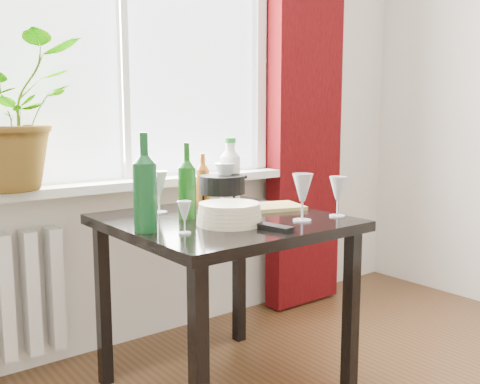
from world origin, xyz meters
TOP-DOWN VIEW (x-y plane):
  - window at (0.00, 2.22)m, footprint 1.72×0.08m
  - windowsill at (0.00, 2.15)m, footprint 1.72×0.20m
  - curtain at (1.12, 2.12)m, footprint 0.50×0.12m
  - table at (0.10, 1.55)m, footprint 0.85×0.85m
  - potted_plant at (-0.55, 2.13)m, footprint 0.71×0.67m
  - wine_bottle_left at (-0.27, 1.51)m, footprint 0.11×0.11m
  - wine_bottle_right at (-0.02, 1.62)m, footprint 0.09×0.09m
  - bottle_amber at (0.20, 1.85)m, footprint 0.08×0.08m
  - cleaning_bottle at (0.29, 1.75)m, footprint 0.11×0.11m
  - wineglass_front_right at (0.30, 1.30)m, footprint 0.09×0.09m
  - wineglass_far_right at (0.48, 1.28)m, footprint 0.09×0.09m
  - wineglass_back_center at (0.22, 1.70)m, footprint 0.09×0.09m
  - wineglass_back_left at (-0.05, 1.80)m, footprint 0.08×0.08m
  - wineglass_front_left at (-0.18, 1.39)m, footprint 0.06×0.06m
  - plate_stack at (0.03, 1.42)m, footprint 0.27×0.27m
  - fondue_pot at (0.20, 1.69)m, footprint 0.26×0.24m
  - tv_remote at (0.10, 1.26)m, footprint 0.08×0.18m
  - cutting_board at (0.37, 1.59)m, footprint 0.35×0.28m

SIDE VIEW (x-z plane):
  - table at x=0.10m, z-range 0.28..1.02m
  - cutting_board at x=0.37m, z-range 0.74..0.76m
  - tv_remote at x=0.10m, z-range 0.74..0.76m
  - plate_stack at x=0.03m, z-range 0.74..0.82m
  - wineglass_front_left at x=-0.18m, z-range 0.74..0.86m
  - fondue_pot at x=0.20m, z-range 0.74..0.89m
  - wineglass_far_right at x=0.48m, z-range 0.74..0.91m
  - windowsill at x=0.00m, z-range 0.80..0.84m
  - wineglass_back_left at x=-0.05m, z-range 0.74..0.92m
  - wineglass_front_right at x=0.30m, z-range 0.74..0.93m
  - wineglass_back_center at x=0.22m, z-range 0.74..0.95m
  - bottle_amber at x=0.20m, z-range 0.74..0.98m
  - wine_bottle_right at x=-0.02m, z-range 0.74..1.04m
  - cleaning_bottle at x=0.29m, z-range 0.74..1.06m
  - wine_bottle_left at x=-0.27m, z-range 0.74..1.10m
  - potted_plant at x=-0.55m, z-range 0.84..1.47m
  - curtain at x=1.12m, z-range 0.01..2.58m
  - window at x=0.00m, z-range 0.79..2.41m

